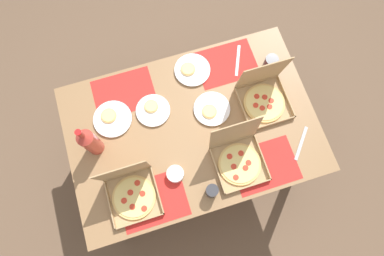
{
  "coord_description": "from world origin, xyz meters",
  "views": [
    {
      "loc": [
        -0.16,
        -0.51,
        2.56
      ],
      "look_at": [
        0.0,
        0.0,
        0.74
      ],
      "focal_mm": 30.59,
      "sensor_mm": 36.0,
      "label": 1
    }
  ],
  "objects_px": {
    "soda_bottle": "(90,142)",
    "condiment_bowl": "(175,174)",
    "pizza_box_edge_far": "(264,97)",
    "cup_clear_left": "(270,63)",
    "pizza_box_corner_left": "(238,157)",
    "plate_near_right": "(153,110)",
    "plate_far_left": "(212,109)",
    "plate_near_left": "(192,70)",
    "plate_middle": "(112,119)",
    "pizza_box_center": "(132,192)",
    "cup_clear_right": "(212,191)"
  },
  "relations": [
    {
      "from": "plate_far_left",
      "to": "condiment_bowl",
      "type": "height_order",
      "value": "condiment_bowl"
    },
    {
      "from": "plate_far_left",
      "to": "plate_near_right",
      "type": "xyz_separation_m",
      "value": [
        -0.33,
        0.1,
        -0.0
      ]
    },
    {
      "from": "cup_clear_right",
      "to": "pizza_box_edge_far",
      "type": "bearing_deg",
      "value": 42.76
    },
    {
      "from": "plate_middle",
      "to": "soda_bottle",
      "type": "bearing_deg",
      "value": -132.74
    },
    {
      "from": "pizza_box_edge_far",
      "to": "plate_near_right",
      "type": "distance_m",
      "value": 0.65
    },
    {
      "from": "soda_bottle",
      "to": "condiment_bowl",
      "type": "relative_size",
      "value": 3.38
    },
    {
      "from": "plate_near_right",
      "to": "soda_bottle",
      "type": "bearing_deg",
      "value": -162.28
    },
    {
      "from": "pizza_box_corner_left",
      "to": "plate_middle",
      "type": "distance_m",
      "value": 0.76
    },
    {
      "from": "pizza_box_corner_left",
      "to": "plate_near_left",
      "type": "distance_m",
      "value": 0.61
    },
    {
      "from": "plate_far_left",
      "to": "plate_near_right",
      "type": "bearing_deg",
      "value": 163.65
    },
    {
      "from": "cup_clear_left",
      "to": "pizza_box_corner_left",
      "type": "bearing_deg",
      "value": -127.76
    },
    {
      "from": "plate_near_left",
      "to": "pizza_box_center",
      "type": "bearing_deg",
      "value": -131.04
    },
    {
      "from": "cup_clear_left",
      "to": "condiment_bowl",
      "type": "relative_size",
      "value": 1.12
    },
    {
      "from": "pizza_box_center",
      "to": "condiment_bowl",
      "type": "xyz_separation_m",
      "value": [
        0.25,
        0.03,
        -0.02
      ]
    },
    {
      "from": "plate_near_right",
      "to": "cup_clear_right",
      "type": "bearing_deg",
      "value": -71.88
    },
    {
      "from": "pizza_box_center",
      "to": "condiment_bowl",
      "type": "height_order",
      "value": "pizza_box_center"
    },
    {
      "from": "pizza_box_corner_left",
      "to": "plate_near_right",
      "type": "height_order",
      "value": "pizza_box_corner_left"
    },
    {
      "from": "cup_clear_left",
      "to": "condiment_bowl",
      "type": "bearing_deg",
      "value": -147.76
    },
    {
      "from": "pizza_box_corner_left",
      "to": "plate_near_right",
      "type": "xyz_separation_m",
      "value": [
        -0.38,
        0.42,
        -0.04
      ]
    },
    {
      "from": "plate_near_left",
      "to": "soda_bottle",
      "type": "relative_size",
      "value": 0.68
    },
    {
      "from": "soda_bottle",
      "to": "cup_clear_left",
      "type": "bearing_deg",
      "value": 9.02
    },
    {
      "from": "pizza_box_edge_far",
      "to": "soda_bottle",
      "type": "relative_size",
      "value": 0.96
    },
    {
      "from": "pizza_box_corner_left",
      "to": "plate_near_right",
      "type": "distance_m",
      "value": 0.57
    },
    {
      "from": "plate_near_right",
      "to": "cup_clear_left",
      "type": "height_order",
      "value": "cup_clear_left"
    },
    {
      "from": "pizza_box_edge_far",
      "to": "plate_far_left",
      "type": "relative_size",
      "value": 1.45
    },
    {
      "from": "plate_near_right",
      "to": "cup_clear_left",
      "type": "bearing_deg",
      "value": 4.59
    },
    {
      "from": "pizza_box_corner_left",
      "to": "soda_bottle",
      "type": "relative_size",
      "value": 0.95
    },
    {
      "from": "pizza_box_edge_far",
      "to": "condiment_bowl",
      "type": "bearing_deg",
      "value": -156.12
    },
    {
      "from": "plate_middle",
      "to": "cup_clear_left",
      "type": "distance_m",
      "value": 0.99
    },
    {
      "from": "plate_near_right",
      "to": "cup_clear_left",
      "type": "xyz_separation_m",
      "value": [
        0.75,
        0.06,
        0.04
      ]
    },
    {
      "from": "plate_middle",
      "to": "cup_clear_left",
      "type": "height_order",
      "value": "cup_clear_left"
    },
    {
      "from": "pizza_box_corner_left",
      "to": "cup_clear_right",
      "type": "relative_size",
      "value": 3.17
    },
    {
      "from": "pizza_box_edge_far",
      "to": "plate_far_left",
      "type": "height_order",
      "value": "pizza_box_edge_far"
    },
    {
      "from": "cup_clear_left",
      "to": "cup_clear_right",
      "type": "bearing_deg",
      "value": -133.03
    },
    {
      "from": "pizza_box_edge_far",
      "to": "cup_clear_left",
      "type": "bearing_deg",
      "value": 59.11
    },
    {
      "from": "plate_far_left",
      "to": "condiment_bowl",
      "type": "xyz_separation_m",
      "value": [
        -0.31,
        -0.3,
        0.01
      ]
    },
    {
      "from": "plate_near_left",
      "to": "soda_bottle",
      "type": "bearing_deg",
      "value": -155.9
    },
    {
      "from": "plate_far_left",
      "to": "plate_near_left",
      "type": "distance_m",
      "value": 0.28
    },
    {
      "from": "plate_near_left",
      "to": "condiment_bowl",
      "type": "xyz_separation_m",
      "value": [
        -0.28,
        -0.58,
        0.01
      ]
    },
    {
      "from": "plate_middle",
      "to": "soda_bottle",
      "type": "distance_m",
      "value": 0.22
    },
    {
      "from": "plate_far_left",
      "to": "condiment_bowl",
      "type": "distance_m",
      "value": 0.43
    },
    {
      "from": "soda_bottle",
      "to": "condiment_bowl",
      "type": "bearing_deg",
      "value": -36.36
    },
    {
      "from": "plate_near_right",
      "to": "condiment_bowl",
      "type": "relative_size",
      "value": 2.11
    },
    {
      "from": "pizza_box_center",
      "to": "plate_near_right",
      "type": "distance_m",
      "value": 0.49
    },
    {
      "from": "soda_bottle",
      "to": "condiment_bowl",
      "type": "distance_m",
      "value": 0.49
    },
    {
      "from": "pizza_box_edge_far",
      "to": "cup_clear_right",
      "type": "bearing_deg",
      "value": -137.24
    },
    {
      "from": "pizza_box_center",
      "to": "cup_clear_right",
      "type": "distance_m",
      "value": 0.43
    },
    {
      "from": "plate_middle",
      "to": "cup_clear_right",
      "type": "distance_m",
      "value": 0.71
    },
    {
      "from": "plate_middle",
      "to": "soda_bottle",
      "type": "xyz_separation_m",
      "value": [
        -0.13,
        -0.14,
        0.12
      ]
    },
    {
      "from": "cup_clear_right",
      "to": "cup_clear_left",
      "type": "distance_m",
      "value": 0.83
    }
  ]
}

